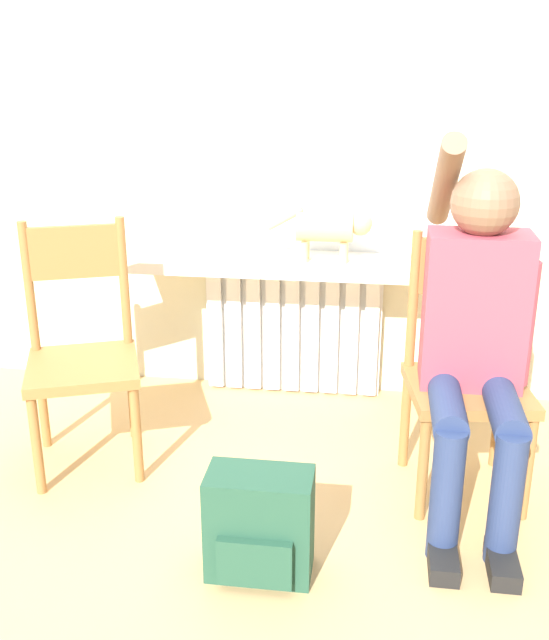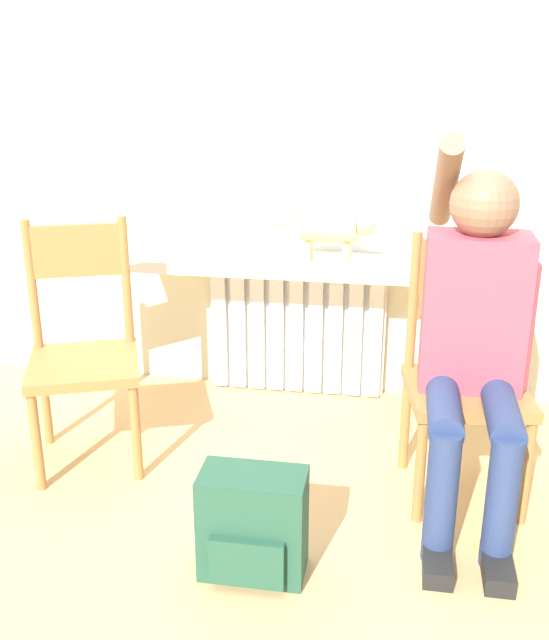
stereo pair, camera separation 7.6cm
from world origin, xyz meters
The scene contains 10 objects.
ground_plane centered at (0.00, 0.00, 0.00)m, with size 12.00×12.00×0.00m, color tan.
wall_with_window centered at (0.00, 1.23, 1.35)m, with size 7.00×0.06×2.70m.
radiator centered at (0.00, 1.15, 0.31)m, with size 0.81×0.08×0.62m.
windowsill centered at (0.00, 1.04, 0.65)m, with size 1.40×0.33×0.05m.
window_glass centered at (0.00, 1.20, 1.33)m, with size 1.35×0.01×1.30m.
chair_left centered at (-0.72, 0.42, 0.46)m, with size 0.52×0.52×0.93m.
chair_right centered at (0.70, 0.42, 0.46)m, with size 0.46×0.46×0.93m.
person centered at (0.70, 0.31, 0.65)m, with size 0.36×0.96×1.29m.
cat centered at (0.17, 1.01, 0.82)m, with size 0.45×0.12×0.23m.
backpack centered at (0.05, -0.18, 0.17)m, with size 0.32×0.20×0.34m.
Camera 2 is at (0.44, -2.05, 1.52)m, focal length 42.00 mm.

